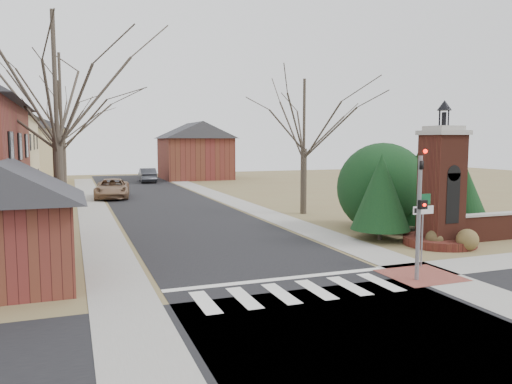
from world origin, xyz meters
name	(u,v)px	position (x,y,z in m)	size (l,w,h in m)	color
ground	(310,300)	(0.00, 0.00, 0.00)	(120.00, 120.00, 0.00)	brown
main_street	(171,207)	(0.00, 22.00, 0.01)	(8.00, 70.00, 0.01)	black
cross_street	(366,336)	(0.00, -3.00, 0.01)	(120.00, 8.00, 0.01)	black
crosswalk_zone	(299,292)	(0.00, 0.80, 0.01)	(8.00, 2.20, 0.02)	silver
stop_bar	(280,279)	(0.00, 2.30, 0.01)	(8.00, 0.35, 0.02)	silver
sidewalk_right_main	(240,204)	(5.20, 22.00, 0.01)	(2.00, 60.00, 0.02)	gray
sidewalk_left	(94,211)	(-5.20, 22.00, 0.01)	(2.00, 60.00, 0.02)	gray
curb_apron	(421,276)	(4.80, 1.00, 0.01)	(2.40, 2.40, 0.02)	brown
traffic_signal_pole	(420,204)	(4.30, 0.57, 2.59)	(0.28, 0.41, 4.50)	slate
sign_post	(423,215)	(5.59, 1.99, 1.95)	(0.90, 0.07, 2.75)	slate
brick_gate_monument	(441,197)	(9.00, 4.99, 2.17)	(3.20, 3.20, 6.47)	#512217
garage_left	(6,219)	(-8.52, 4.49, 2.24)	(4.80, 4.80, 4.29)	maroon
house_distant_left	(17,145)	(-12.01, 48.00, 4.25)	(10.80, 8.80, 8.53)	beige
house_distant_right	(195,149)	(7.99, 47.99, 3.65)	(8.80, 8.80, 7.30)	maroon
evergreen_near	(381,192)	(7.20, 7.00, 2.30)	(2.80, 2.80, 4.10)	#473D33
evergreen_mid	(422,181)	(10.50, 8.20, 2.60)	(3.40, 3.40, 4.70)	#473D33
evergreen_far	(466,195)	(12.50, 7.20, 1.90)	(2.40, 2.40, 3.30)	#473D33
evergreen_mass	(382,184)	(9.00, 9.50, 2.40)	(4.80, 4.80, 4.80)	black
bare_tree_0	(54,65)	(-7.00, 9.00, 7.70)	(8.05, 8.05, 11.15)	#473D33
bare_tree_1	(60,89)	(-7.00, 22.00, 8.03)	(8.40, 8.40, 11.64)	#473D33
bare_tree_2	(57,114)	(-7.50, 35.00, 7.03)	(7.35, 7.35, 10.19)	#473D33
bare_tree_3	(304,109)	(7.50, 16.00, 6.69)	(7.00, 7.00, 9.70)	#473D33
pickup_truck	(112,188)	(-3.40, 29.44, 0.80)	(2.64, 5.72, 1.59)	#89664A
distant_car	(147,175)	(1.60, 44.47, 0.81)	(1.72, 4.92, 1.62)	#313339
dry_shrub_left	(435,239)	(8.39, 4.60, 0.40)	(0.80, 0.80, 0.80)	#4C3D22
dry_shrub_right	(467,240)	(9.30, 3.63, 0.47)	(0.94, 0.94, 0.94)	brown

